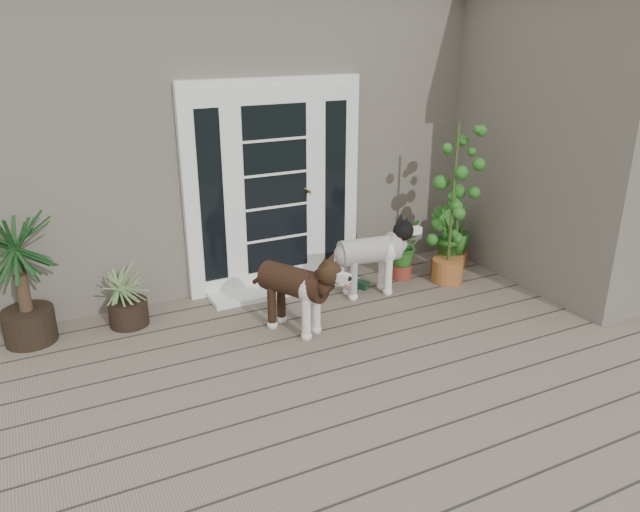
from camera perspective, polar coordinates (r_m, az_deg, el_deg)
name	(u,v)px	position (r m, az deg, el deg)	size (l,w,h in m)	color
deck	(406,382)	(5.03, 8.03, -11.61)	(6.20, 4.60, 0.12)	#6B5B4C
house_main	(228,123)	(8.19, -8.61, 12.24)	(7.40, 4.00, 3.10)	#665E54
house_wing	(583,144)	(7.15, 23.38, 9.57)	(1.60, 2.40, 3.10)	#665E54
door_unit	(274,186)	(6.29, -4.28, 6.55)	(1.90, 0.14, 2.15)	white
door_step	(284,287)	(6.46, -3.36, -2.90)	(1.60, 0.40, 0.05)	white
brindle_dog	(294,295)	(5.48, -2.45, -3.67)	(0.36, 0.85, 0.71)	#351F13
white_dog	(369,262)	(6.23, 4.61, -0.60)	(0.36, 0.84, 0.70)	silver
spider_plant	(126,293)	(5.87, -17.67, -3.32)	(0.60, 0.60, 0.64)	#8CB06C
yucca	(21,279)	(5.78, -26.20, -1.91)	(0.83, 0.83, 1.20)	black
herb_a	(401,254)	(6.71, 7.59, 0.15)	(0.43, 0.43, 0.55)	#285E1B
herb_b	(444,251)	(6.88, 11.54, 0.49)	(0.37, 0.37, 0.56)	#1A5D1B
herb_c	(455,240)	(7.16, 12.53, 1.43)	(0.39, 0.39, 0.60)	#1B611C
sapling	(453,203)	(6.50, 12.30, 4.89)	(0.52, 0.52, 1.78)	#1B601B
clog_left	(357,283)	(6.52, 3.46, -2.50)	(0.14, 0.31, 0.09)	black
clog_right	(324,281)	(6.55, 0.41, -2.34)	(0.14, 0.31, 0.09)	#143219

